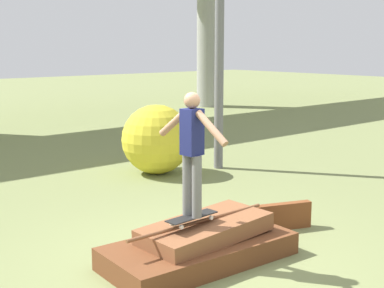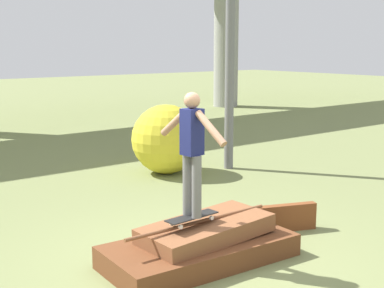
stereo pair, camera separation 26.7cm
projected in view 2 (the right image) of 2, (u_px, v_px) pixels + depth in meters
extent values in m
plane|color=olive|center=(200.00, 261.00, 6.85)|extent=(80.00, 80.00, 0.00)
cube|color=brown|center=(200.00, 251.00, 6.83)|extent=(2.51, 1.29, 0.29)
cube|color=brown|center=(206.00, 230.00, 6.86)|extent=(1.74, 0.88, 0.29)
cylinder|color=brown|center=(200.00, 222.00, 6.75)|extent=(2.19, 0.05, 0.05)
cube|color=brown|center=(283.00, 218.00, 7.94)|extent=(1.03, 0.49, 0.40)
cube|color=black|center=(192.00, 217.00, 6.62)|extent=(0.75, 0.24, 0.01)
cylinder|color=silver|center=(203.00, 215.00, 6.86)|extent=(0.06, 0.03, 0.05)
cylinder|color=silver|center=(212.00, 218.00, 6.74)|extent=(0.06, 0.03, 0.05)
cylinder|color=silver|center=(172.00, 224.00, 6.53)|extent=(0.06, 0.03, 0.05)
cylinder|color=silver|center=(180.00, 227.00, 6.40)|extent=(0.06, 0.03, 0.05)
cylinder|color=slate|center=(187.00, 184.00, 6.61)|extent=(0.12, 0.12, 0.78)
cylinder|color=slate|center=(197.00, 187.00, 6.49)|extent=(0.12, 0.12, 0.78)
cube|color=#191E51|center=(192.00, 132.00, 6.43)|extent=(0.23, 0.22, 0.56)
sphere|color=#A37556|center=(192.00, 100.00, 6.36)|extent=(0.20, 0.20, 0.20)
cylinder|color=#A37556|center=(175.00, 122.00, 6.66)|extent=(0.12, 0.50, 0.39)
cylinder|color=#A37556|center=(211.00, 128.00, 6.18)|extent=(0.12, 0.50, 0.39)
cylinder|color=gray|center=(226.00, 30.00, 23.87)|extent=(1.10, 1.10, 6.83)
sphere|color=gold|center=(166.00, 139.00, 11.48)|extent=(1.50, 1.50, 1.50)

